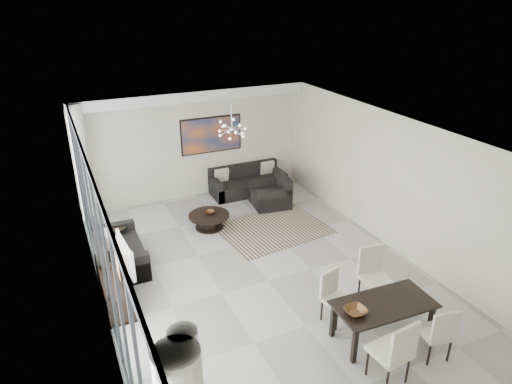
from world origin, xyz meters
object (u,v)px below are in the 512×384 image
dining_table (384,308)px  coffee_table (209,220)px  sofa_main (247,184)px  tv_console (115,286)px  television (120,256)px

dining_table → coffee_table: bearing=105.1°
coffee_table → dining_table: size_ratio=0.59×
sofa_main → tv_console: bearing=-140.7°
television → dining_table: size_ratio=0.62×
tv_console → dining_table: bearing=-37.4°
sofa_main → tv_console: 5.32m
coffee_table → television: television is taller
television → sofa_main: bearing=-54.7°
coffee_table → tv_console: size_ratio=0.58×
coffee_table → television: (-2.29, -1.79, 0.62)m
coffee_table → dining_table: (1.27, -4.69, 0.39)m
sofa_main → dining_table: bearing=-93.6°
sofa_main → dining_table: (-0.39, -6.22, 0.33)m
sofa_main → television: 5.19m
coffee_table → dining_table: 4.88m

